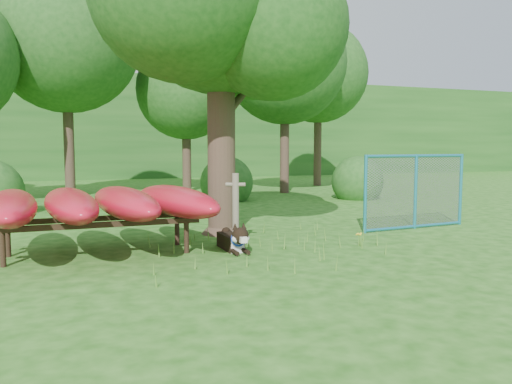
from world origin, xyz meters
name	(u,v)px	position (x,y,z in m)	size (l,w,h in m)	color
ground	(270,262)	(0.00, 0.00, 0.00)	(80.00, 80.00, 0.00)	#1B5110
wooden_post	(236,208)	(-0.13, 1.38, 0.71)	(0.36, 0.21, 1.34)	#5F5847
kayak_rack	(98,204)	(-2.52, 1.46, 0.86)	(3.79, 3.36, 1.13)	black
husky_dog	(234,240)	(-0.29, 0.97, 0.19)	(0.31, 1.23, 0.55)	black
fence_section	(415,192)	(4.22, 1.90, 0.83)	(2.82, 0.34, 2.75)	teal
wildflower_clump	(359,235)	(2.00, 0.62, 0.20)	(0.11, 0.12, 0.24)	#51852B
bg_tree_b	(66,39)	(-3.00, 12.00, 5.61)	(5.20, 5.20, 8.22)	#36271D
bg_tree_c	(186,90)	(1.50, 13.00, 4.11)	(4.00, 4.00, 6.12)	#36271D
bg_tree_d	(285,63)	(5.00, 11.00, 5.08)	(4.80, 4.80, 7.50)	#36271D
bg_tree_e	(318,74)	(8.00, 14.00, 5.23)	(4.60, 4.60, 7.55)	#36271D
shrub_right	(357,199)	(6.50, 8.00, 0.00)	(1.80, 1.80, 1.80)	#1C4D19
shrub_mid	(227,201)	(2.00, 9.00, 0.00)	(1.80, 1.80, 1.80)	#1C4D19
wooded_hillside	(117,130)	(0.00, 28.00, 3.00)	(80.00, 12.00, 6.00)	#1C4D19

